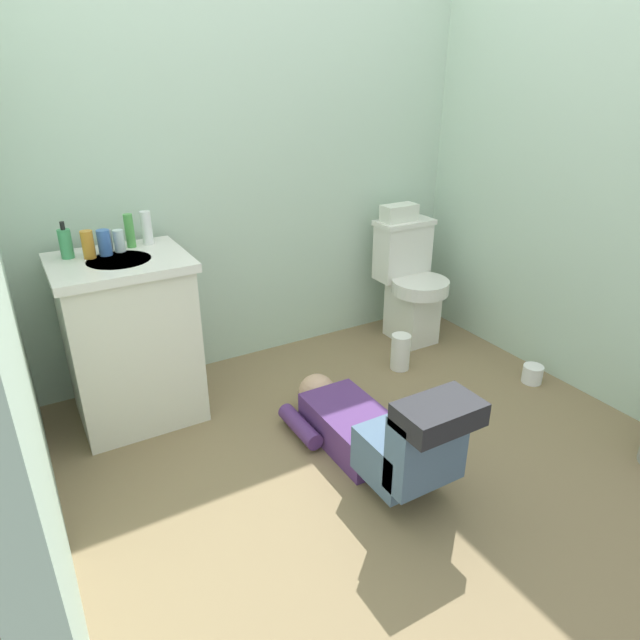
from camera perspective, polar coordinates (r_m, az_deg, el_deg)
name	(u,v)px	position (r m, az deg, el deg)	size (l,w,h in m)	color
ground_plane	(364,446)	(2.68, 4.52, -12.81)	(3.06, 3.19, 0.04)	olive
wall_back	(253,149)	(3.15, -6.93, 17.04)	(2.72, 0.08, 2.40)	#B5CFB9
wall_right	(597,158)	(3.12, 26.54, 14.69)	(0.08, 2.19, 2.40)	#B5CFB9
toilet	(410,283)	(3.53, 9.20, 3.75)	(0.36, 0.46, 0.75)	white
vanity_cabinet	(131,338)	(2.80, -18.87, -1.81)	(0.60, 0.52, 0.82)	silver
faucet	(110,240)	(2.78, -20.77, 7.68)	(0.02, 0.02, 0.10)	silver
person_plumber	(375,431)	(2.44, 5.67, -11.31)	(0.39, 1.06, 0.52)	#512D6B
tissue_box	(399,213)	(3.45, 8.14, 10.83)	(0.22, 0.11, 0.10)	silver
soap_dispenser	(66,243)	(2.73, -24.64, 7.17)	(0.06, 0.06, 0.17)	#419D60
bottle_amber	(88,245)	(2.70, -22.70, 7.15)	(0.05, 0.05, 0.12)	orange
bottle_blue	(104,243)	(2.71, -21.26, 7.41)	(0.06, 0.06, 0.12)	#3A66B6
bottle_clear	(119,241)	(2.75, -19.93, 7.65)	(0.05, 0.05, 0.10)	silver
bottle_green	(130,231)	(2.79, -18.96, 8.65)	(0.04, 0.04, 0.16)	#4C9E48
bottle_white	(147,228)	(2.82, -17.37, 9.01)	(0.05, 0.05, 0.16)	white
paper_towel_roll	(400,352)	(3.24, 8.26, -3.26)	(0.11, 0.11, 0.21)	white
toilet_paper_roll	(532,374)	(3.31, 20.97, -5.19)	(0.11, 0.11, 0.10)	white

